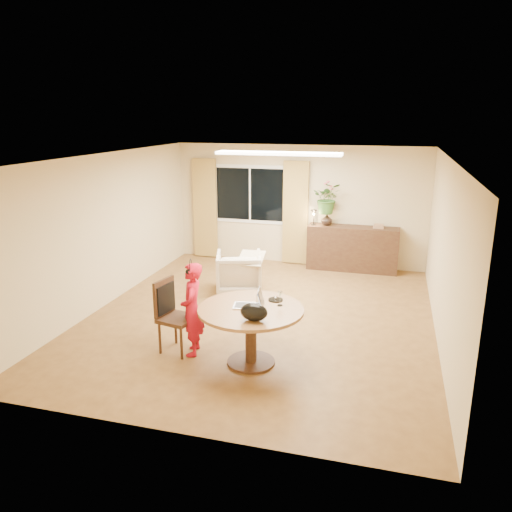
{
  "coord_description": "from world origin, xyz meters",
  "views": [
    {
      "loc": [
        1.96,
        -7.39,
        3.23
      ],
      "look_at": [
        -0.02,
        -0.2,
        1.1
      ],
      "focal_mm": 35.0,
      "sensor_mm": 36.0,
      "label": 1
    }
  ],
  "objects": [
    {
      "name": "throw",
      "position": [
        -0.43,
        0.98,
        0.78
      ],
      "size": [
        0.48,
        0.57,
        0.03
      ],
      "primitive_type": null,
      "rotation": [
        0.0,
        0.0,
        0.05
      ],
      "color": "beige",
      "rests_on": "armchair"
    },
    {
      "name": "desk_lamp",
      "position": [
        0.38,
        2.96,
        1.12
      ],
      "size": [
        0.16,
        0.16,
        0.34
      ],
      "primitive_type": null,
      "rotation": [
        0.0,
        0.0,
        0.17
      ],
      "color": "black",
      "rests_on": "sideboard"
    },
    {
      "name": "handbag",
      "position": [
        0.44,
        -1.96,
        0.91
      ],
      "size": [
        0.39,
        0.29,
        0.23
      ],
      "primitive_type": null,
      "rotation": [
        0.0,
        0.0,
        0.28
      ],
      "color": "black",
      "rests_on": "dining_table"
    },
    {
      "name": "wall_left",
      "position": [
        -2.75,
        0.0,
        1.3
      ],
      "size": [
        0.0,
        6.5,
        6.5
      ],
      "primitive_type": "plane",
      "rotation": [
        1.57,
        0.0,
        1.57
      ],
      "color": "beige",
      "rests_on": "floor"
    },
    {
      "name": "dining_chair",
      "position": [
        -0.79,
        -1.5,
        0.52
      ],
      "size": [
        0.58,
        0.55,
        1.03
      ],
      "primitive_type": null,
      "rotation": [
        0.0,
        0.0,
        -0.21
      ],
      "color": "#321910",
      "rests_on": "floor"
    },
    {
      "name": "ceiling_panel",
      "position": [
        0.0,
        1.2,
        2.57
      ],
      "size": [
        2.2,
        0.35,
        0.05
      ],
      "primitive_type": "cube",
      "color": "white",
      "rests_on": "ceiling"
    },
    {
      "name": "bouquet",
      "position": [
        0.66,
        3.01,
        1.52
      ],
      "size": [
        0.65,
        0.58,
        0.66
      ],
      "primitive_type": "imported",
      "rotation": [
        0.0,
        0.0,
        0.12
      ],
      "color": "#306B28",
      "rests_on": "vase"
    },
    {
      "name": "vase",
      "position": [
        0.66,
        3.01,
        1.07
      ],
      "size": [
        0.29,
        0.29,
        0.25
      ],
      "primitive_type": "imported",
      "rotation": [
        0.0,
        0.0,
        0.25
      ],
      "color": "black",
      "rests_on": "sideboard"
    },
    {
      "name": "dining_table",
      "position": [
        0.29,
        -1.57,
        0.62
      ],
      "size": [
        1.39,
        1.39,
        0.79
      ],
      "color": "brown",
      "rests_on": "floor"
    },
    {
      "name": "tumbler",
      "position": [
        0.34,
        -1.34,
        0.84
      ],
      "size": [
        0.08,
        0.08,
        0.1
      ],
      "primitive_type": null,
      "rotation": [
        0.0,
        0.0,
        0.07
      ],
      "color": "white",
      "rests_on": "dining_table"
    },
    {
      "name": "wall_right",
      "position": [
        2.75,
        0.0,
        1.3
      ],
      "size": [
        0.0,
        6.5,
        6.5
      ],
      "primitive_type": "plane",
      "rotation": [
        1.57,
        0.0,
        -1.57
      ],
      "color": "beige",
      "rests_on": "floor"
    },
    {
      "name": "wine_glass",
      "position": [
        0.64,
        -1.38,
        0.89
      ],
      "size": [
        0.09,
        0.09,
        0.2
      ],
      "primitive_type": null,
      "rotation": [
        0.0,
        0.0,
        -0.28
      ],
      "color": "white",
      "rests_on": "dining_table"
    },
    {
      "name": "curtain_right",
      "position": [
        -0.05,
        3.15,
        1.15
      ],
      "size": [
        0.55,
        0.08,
        2.25
      ],
      "primitive_type": "cube",
      "color": "olive",
      "rests_on": "wall_back"
    },
    {
      "name": "armchair",
      "position": [
        -0.7,
        1.07,
        0.38
      ],
      "size": [
        1.02,
        1.04,
        0.76
      ],
      "primitive_type": "imported",
      "rotation": [
        0.0,
        0.0,
        3.44
      ],
      "color": "#C3B79A",
      "rests_on": "floor"
    },
    {
      "name": "laptop",
      "position": [
        0.23,
        -1.53,
        0.92
      ],
      "size": [
        0.43,
        0.32,
        0.26
      ],
      "primitive_type": null,
      "rotation": [
        0.0,
        0.0,
        0.17
      ],
      "color": "#B7B7BC",
      "rests_on": "dining_table"
    },
    {
      "name": "wall_back",
      "position": [
        0.0,
        3.25,
        1.3
      ],
      "size": [
        5.5,
        0.0,
        5.5
      ],
      "primitive_type": "plane",
      "rotation": [
        1.57,
        0.0,
        0.0
      ],
      "color": "beige",
      "rests_on": "floor"
    },
    {
      "name": "curtain_left",
      "position": [
        -2.15,
        3.15,
        1.15
      ],
      "size": [
        0.55,
        0.08,
        2.25
      ],
      "primitive_type": "cube",
      "color": "olive",
      "rests_on": "wall_back"
    },
    {
      "name": "child",
      "position": [
        -0.57,
        -1.5,
        0.65
      ],
      "size": [
        0.54,
        0.42,
        1.31
      ],
      "primitive_type": "imported",
      "rotation": [
        0.0,
        0.0,
        -1.31
      ],
      "color": "red",
      "rests_on": "floor"
    },
    {
      "name": "floor",
      "position": [
        0.0,
        0.0,
        0.0
      ],
      "size": [
        6.5,
        6.5,
        0.0
      ],
      "primitive_type": "plane",
      "color": "brown",
      "rests_on": "ground"
    },
    {
      "name": "pot_lid",
      "position": [
        0.54,
        -1.21,
        0.81
      ],
      "size": [
        0.24,
        0.24,
        0.03
      ],
      "primitive_type": null,
      "rotation": [
        0.0,
        0.0,
        0.23
      ],
      "color": "white",
      "rests_on": "dining_table"
    },
    {
      "name": "ceiling",
      "position": [
        0.0,
        0.0,
        2.6
      ],
      "size": [
        6.5,
        6.5,
        0.0
      ],
      "primitive_type": "plane",
      "rotation": [
        3.14,
        0.0,
        0.0
      ],
      "color": "white",
      "rests_on": "wall_back"
    },
    {
      "name": "book_stack",
      "position": [
        1.73,
        3.01,
        0.99
      ],
      "size": [
        0.25,
        0.21,
        0.09
      ],
      "primitive_type": null,
      "rotation": [
        0.0,
        0.0,
        0.24
      ],
      "color": "brown",
      "rests_on": "sideboard"
    },
    {
      "name": "sideboard",
      "position": [
        1.22,
        3.01,
        0.47
      ],
      "size": [
        1.89,
        0.46,
        0.95
      ],
      "primitive_type": "cube",
      "color": "#321910",
      "rests_on": "floor"
    },
    {
      "name": "window",
      "position": [
        -1.1,
        3.23,
        1.5
      ],
      "size": [
        1.7,
        0.03,
        1.3
      ],
      "color": "white",
      "rests_on": "wall_back"
    }
  ]
}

